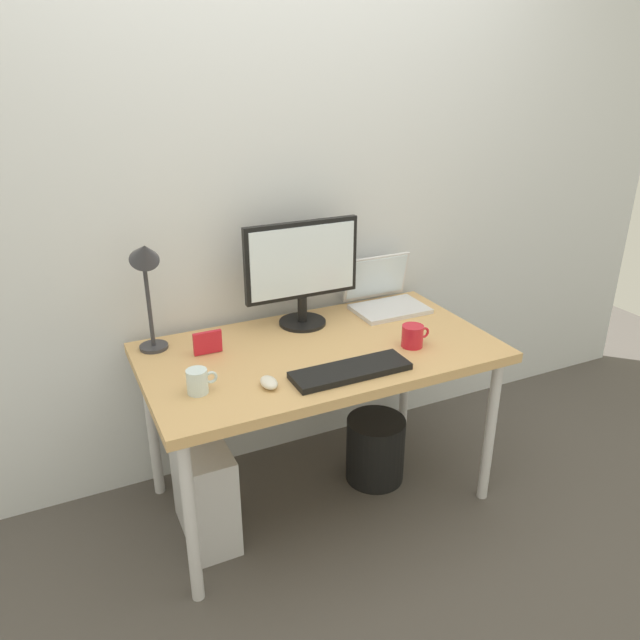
{
  "coord_description": "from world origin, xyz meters",
  "views": [
    {
      "loc": [
        -0.93,
        -1.94,
        1.75
      ],
      "look_at": [
        0.0,
        0.0,
        0.83
      ],
      "focal_mm": 34.22,
      "sensor_mm": 36.0,
      "label": 1
    }
  ],
  "objects_px": {
    "desk": "(320,361)",
    "wastebasket": "(375,449)",
    "desk_lamp": "(146,270)",
    "keyboard": "(351,371)",
    "mouse": "(269,383)",
    "computer_tower": "(204,490)",
    "photo_frame": "(208,342)",
    "monitor": "(302,268)",
    "coffee_mug": "(413,336)",
    "glass_cup": "(198,381)",
    "laptop": "(384,295)"
  },
  "relations": [
    {
      "from": "desk",
      "to": "wastebasket",
      "type": "relative_size",
      "value": 4.59
    },
    {
      "from": "desk_lamp",
      "to": "keyboard",
      "type": "bearing_deg",
      "value": -39.17
    },
    {
      "from": "mouse",
      "to": "wastebasket",
      "type": "height_order",
      "value": "mouse"
    },
    {
      "from": "desk_lamp",
      "to": "wastebasket",
      "type": "bearing_deg",
      "value": -16.14
    },
    {
      "from": "computer_tower",
      "to": "wastebasket",
      "type": "xyz_separation_m",
      "value": [
        0.78,
        0.02,
        -0.06
      ]
    },
    {
      "from": "desk_lamp",
      "to": "wastebasket",
      "type": "distance_m",
      "value": 1.26
    },
    {
      "from": "photo_frame",
      "to": "wastebasket",
      "type": "distance_m",
      "value": 0.92
    },
    {
      "from": "desk",
      "to": "monitor",
      "type": "height_order",
      "value": "monitor"
    },
    {
      "from": "desk_lamp",
      "to": "computer_tower",
      "type": "relative_size",
      "value": 1.11
    },
    {
      "from": "computer_tower",
      "to": "coffee_mug",
      "type": "bearing_deg",
      "value": -8.13
    },
    {
      "from": "desk",
      "to": "keyboard",
      "type": "height_order",
      "value": "keyboard"
    },
    {
      "from": "coffee_mug",
      "to": "glass_cup",
      "type": "relative_size",
      "value": 1.12
    },
    {
      "from": "desk",
      "to": "desk_lamp",
      "type": "height_order",
      "value": "desk_lamp"
    },
    {
      "from": "computer_tower",
      "to": "laptop",
      "type": "bearing_deg",
      "value": 16.49
    },
    {
      "from": "monitor",
      "to": "photo_frame",
      "type": "distance_m",
      "value": 0.5
    },
    {
      "from": "keyboard",
      "to": "mouse",
      "type": "distance_m",
      "value": 0.3
    },
    {
      "from": "laptop",
      "to": "mouse",
      "type": "xyz_separation_m",
      "value": [
        -0.74,
        -0.47,
        -0.04
      ]
    },
    {
      "from": "keyboard",
      "to": "glass_cup",
      "type": "height_order",
      "value": "glass_cup"
    },
    {
      "from": "mouse",
      "to": "photo_frame",
      "type": "distance_m",
      "value": 0.36
    },
    {
      "from": "mouse",
      "to": "glass_cup",
      "type": "height_order",
      "value": "glass_cup"
    },
    {
      "from": "desk",
      "to": "keyboard",
      "type": "distance_m",
      "value": 0.25
    },
    {
      "from": "monitor",
      "to": "laptop",
      "type": "xyz_separation_m",
      "value": [
        0.41,
        0.02,
        -0.2
      ]
    },
    {
      "from": "keyboard",
      "to": "glass_cup",
      "type": "distance_m",
      "value": 0.54
    },
    {
      "from": "coffee_mug",
      "to": "glass_cup",
      "type": "distance_m",
      "value": 0.86
    },
    {
      "from": "coffee_mug",
      "to": "computer_tower",
      "type": "height_order",
      "value": "coffee_mug"
    },
    {
      "from": "laptop",
      "to": "keyboard",
      "type": "relative_size",
      "value": 0.73
    },
    {
      "from": "photo_frame",
      "to": "laptop",
      "type": "bearing_deg",
      "value": 8.2
    },
    {
      "from": "monitor",
      "to": "mouse",
      "type": "xyz_separation_m",
      "value": [
        -0.33,
        -0.45,
        -0.24
      ]
    },
    {
      "from": "monitor",
      "to": "keyboard",
      "type": "height_order",
      "value": "monitor"
    },
    {
      "from": "coffee_mug",
      "to": "desk_lamp",
      "type": "bearing_deg",
      "value": 157.25
    },
    {
      "from": "desk_lamp",
      "to": "glass_cup",
      "type": "xyz_separation_m",
      "value": [
        0.07,
        -0.38,
        -0.29
      ]
    },
    {
      "from": "desk",
      "to": "photo_frame",
      "type": "xyz_separation_m",
      "value": [
        -0.41,
        0.14,
        0.11
      ]
    },
    {
      "from": "mouse",
      "to": "glass_cup",
      "type": "xyz_separation_m",
      "value": [
        -0.23,
        0.07,
        0.03
      ]
    },
    {
      "from": "monitor",
      "to": "mouse",
      "type": "distance_m",
      "value": 0.6
    },
    {
      "from": "glass_cup",
      "to": "laptop",
      "type": "bearing_deg",
      "value": 22.31
    },
    {
      "from": "photo_frame",
      "to": "glass_cup",
      "type": "bearing_deg",
      "value": -112.22
    },
    {
      "from": "keyboard",
      "to": "glass_cup",
      "type": "relative_size",
      "value": 4.1
    },
    {
      "from": "desk_lamp",
      "to": "mouse",
      "type": "bearing_deg",
      "value": -56.54
    },
    {
      "from": "keyboard",
      "to": "computer_tower",
      "type": "relative_size",
      "value": 1.05
    },
    {
      "from": "mouse",
      "to": "coffee_mug",
      "type": "bearing_deg",
      "value": 5.54
    },
    {
      "from": "desk_lamp",
      "to": "computer_tower",
      "type": "distance_m",
      "value": 0.87
    },
    {
      "from": "keyboard",
      "to": "wastebasket",
      "type": "xyz_separation_m",
      "value": [
        0.27,
        0.24,
        -0.57
      ]
    },
    {
      "from": "coffee_mug",
      "to": "laptop",
      "type": "bearing_deg",
      "value": 74.5
    },
    {
      "from": "desk",
      "to": "glass_cup",
      "type": "bearing_deg",
      "value": -165.51
    },
    {
      "from": "monitor",
      "to": "wastebasket",
      "type": "distance_m",
      "value": 0.88
    },
    {
      "from": "desk",
      "to": "computer_tower",
      "type": "height_order",
      "value": "desk"
    },
    {
      "from": "desk_lamp",
      "to": "photo_frame",
      "type": "distance_m",
      "value": 0.35
    },
    {
      "from": "wastebasket",
      "to": "monitor",
      "type": "bearing_deg",
      "value": 133.73
    },
    {
      "from": "desk",
      "to": "monitor",
      "type": "xyz_separation_m",
      "value": [
        0.04,
        0.25,
        0.31
      ]
    },
    {
      "from": "glass_cup",
      "to": "mouse",
      "type": "bearing_deg",
      "value": -16.23
    }
  ]
}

